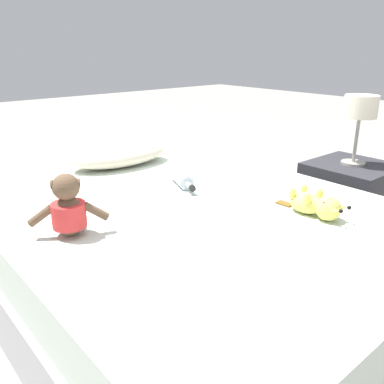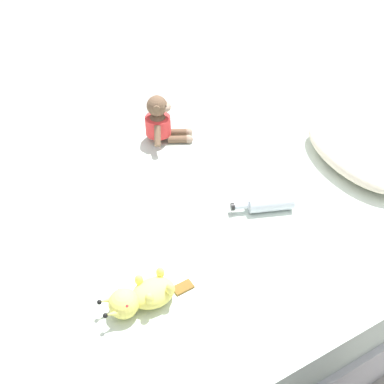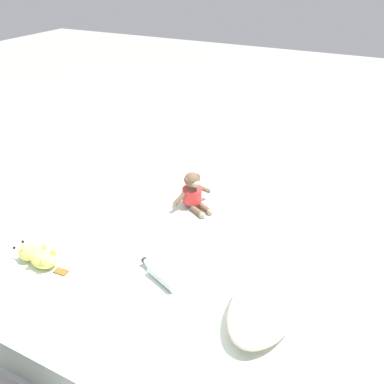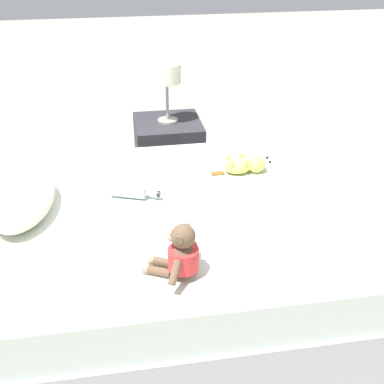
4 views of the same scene
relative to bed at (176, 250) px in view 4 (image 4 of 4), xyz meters
The scene contains 8 objects.
ground_plane 0.24m from the bed, ahead, with size 16.00×16.00×0.00m, color #9E998E.
bed is the anchor object (origin of this frame).
pillow 0.79m from the bed, 82.27° to the left, with size 0.60×0.33×0.13m.
plush_monkey 0.62m from the bed, behind, with size 0.27×0.25×0.24m.
plush_yellow_creature 0.62m from the bed, 53.78° to the right, with size 0.11×0.33×0.10m.
glass_bottle 0.38m from the bed, 54.44° to the left, with size 0.14×0.25×0.07m.
nightstand 1.20m from the bed, ahead, with size 0.46×0.46×0.47m.
bedside_lamp 1.32m from the bed, ahead, with size 0.19×0.19×0.40m.
Camera 4 is at (-2.07, 0.27, 1.75)m, focal length 47.10 mm.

